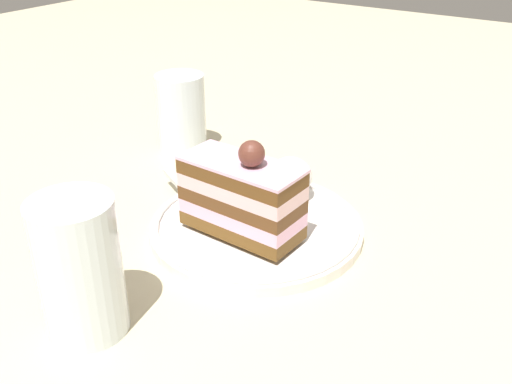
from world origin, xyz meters
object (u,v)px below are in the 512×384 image
Objects in this scene: dessert_plate at (256,226)px; whipped_cream_dollop at (293,177)px; cake_slice at (240,195)px; drink_glass_far at (182,117)px; drink_glass_near at (80,272)px; fork at (187,194)px.

dessert_plate is 0.07m from whipped_cream_dollop.
cake_slice is 0.24m from drink_glass_far.
whipped_cream_dollop is at bearing -15.36° from drink_glass_far.
drink_glass_near is 1.12× the size of drink_glass_far.
whipped_cream_dollop is at bearing 34.94° from fork.
drink_glass_near is (-0.03, -0.19, 0.04)m from dessert_plate.
dessert_plate is 0.23m from drink_glass_far.
fork is 1.09× the size of drink_glass_far.
dessert_plate is at bearing 87.24° from cake_slice.
drink_glass_near reaches higher than drink_glass_far.
whipped_cream_dollop reaches higher than dessert_plate.
cake_slice is 1.08× the size of fork.
fork is at bearing -145.06° from whipped_cream_dollop.
dessert_plate is 0.20m from drink_glass_near.
whipped_cream_dollop is 0.42× the size of drink_glass_near.
drink_glass_near is (0.06, -0.19, 0.03)m from fork.
fork is 0.98× the size of drink_glass_near.
dessert_plate is at bearing -31.36° from drink_glass_far.
whipped_cream_dollop is at bearing 85.78° from dessert_plate.
drink_glass_far is at bearing 117.86° from drink_glass_near.
fork reaches higher than dessert_plate.
drink_glass_near reaches higher than fork.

